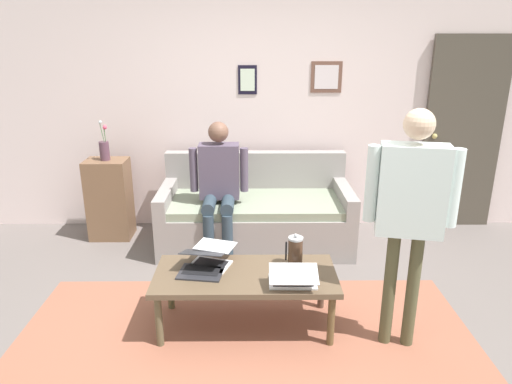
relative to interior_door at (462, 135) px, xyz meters
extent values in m
plane|color=#6A605D|center=(2.16, 2.11, -1.02)|extent=(7.68, 7.68, 0.00)
cube|color=#955742|center=(2.29, 2.03, -1.02)|extent=(3.23, 1.49, 0.01)
cube|color=silver|center=(2.16, -0.09, 0.33)|extent=(7.04, 0.10, 2.70)
cube|color=brown|center=(1.48, -0.04, 0.60)|extent=(0.32, 0.02, 0.31)
cube|color=silver|center=(1.48, -0.03, 0.60)|extent=(0.24, 0.00, 0.24)
cube|color=black|center=(2.29, -0.04, 0.57)|extent=(0.19, 0.02, 0.29)
cube|color=silver|center=(2.29, -0.03, 0.57)|extent=(0.15, 0.00, 0.22)
cube|color=#4D443A|center=(0.00, 0.00, 0.00)|extent=(0.82, 0.05, 2.05)
sphere|color=tan|center=(0.31, 0.04, 0.00)|extent=(0.06, 0.06, 0.06)
cube|color=gray|center=(2.21, 0.53, -0.81)|extent=(1.88, 0.90, 0.42)
cube|color=gray|center=(2.21, 0.55, -0.56)|extent=(1.64, 0.82, 0.08)
cube|color=gray|center=(2.21, 0.15, -0.37)|extent=(1.88, 0.14, 0.46)
cube|color=gray|center=(1.33, 0.53, -0.50)|extent=(0.12, 0.90, 0.20)
cube|color=gray|center=(3.09, 0.53, -0.50)|extent=(0.12, 0.90, 0.20)
cube|color=brown|center=(2.29, 1.93, -0.62)|extent=(1.29, 0.59, 0.04)
cylinder|color=brown|center=(1.71, 2.16, -0.83)|extent=(0.05, 0.05, 0.39)
cylinder|color=brown|center=(2.88, 2.16, -0.83)|extent=(0.05, 0.05, 0.39)
cylinder|color=brown|center=(1.71, 1.70, -0.83)|extent=(0.05, 0.05, 0.39)
cylinder|color=brown|center=(2.88, 1.70, -0.83)|extent=(0.05, 0.05, 0.39)
cube|color=silver|center=(1.97, 2.06, -0.59)|extent=(0.33, 0.21, 0.01)
cube|color=black|center=(1.97, 2.08, -0.58)|extent=(0.27, 0.13, 0.00)
cube|color=silver|center=(1.97, 2.14, -0.49)|extent=(0.33, 0.19, 0.07)
cube|color=silver|center=(1.97, 2.13, -0.49)|extent=(0.29, 0.17, 0.06)
cube|color=silver|center=(2.55, 1.81, -0.59)|extent=(0.33, 0.29, 0.01)
cube|color=black|center=(2.55, 1.80, -0.58)|extent=(0.26, 0.19, 0.00)
cube|color=silver|center=(2.52, 1.71, -0.48)|extent=(0.33, 0.28, 0.01)
cube|color=white|center=(2.52, 1.71, -0.48)|extent=(0.30, 0.25, 0.01)
cube|color=#28282D|center=(2.61, 1.93, -0.59)|extent=(0.34, 0.28, 0.01)
cube|color=black|center=(2.61, 1.91, -0.58)|extent=(0.28, 0.18, 0.00)
cube|color=#28282D|center=(2.60, 1.85, -0.48)|extent=(0.34, 0.26, 0.07)
cube|color=silver|center=(2.60, 1.85, -0.48)|extent=(0.30, 0.23, 0.06)
cylinder|color=#4C3323|center=(1.93, 1.81, -0.49)|extent=(0.11, 0.11, 0.21)
cylinder|color=#B7B7BC|center=(1.93, 1.81, -0.38)|extent=(0.11, 0.11, 0.02)
sphere|color=#B2B2B7|center=(1.93, 1.81, -0.36)|extent=(0.03, 0.03, 0.03)
cube|color=black|center=(2.00, 1.81, -0.48)|extent=(0.01, 0.01, 0.14)
cube|color=brown|center=(3.73, 0.31, -0.61)|extent=(0.42, 0.32, 0.84)
cylinder|color=#583949|center=(3.73, 0.31, -0.09)|extent=(0.10, 0.10, 0.19)
cylinder|color=#3D7038|center=(3.71, 0.31, 0.07)|extent=(0.01, 0.02, 0.14)
sphere|color=#DA4460|center=(3.70, 0.31, 0.14)|extent=(0.04, 0.04, 0.04)
cylinder|color=#3D7038|center=(3.71, 0.30, 0.08)|extent=(0.01, 0.02, 0.15)
sphere|color=#E25567|center=(3.70, 0.30, 0.15)|extent=(0.04, 0.04, 0.04)
cylinder|color=#3D7038|center=(3.73, 0.33, 0.10)|extent=(0.03, 0.01, 0.20)
sphere|color=silver|center=(3.73, 0.34, 0.20)|extent=(0.03, 0.03, 0.03)
cylinder|color=brown|center=(1.18, 2.15, -0.61)|extent=(0.08, 0.08, 0.82)
cylinder|color=brown|center=(1.32, 2.12, -0.61)|extent=(0.08, 0.08, 0.82)
cube|color=silver|center=(1.25, 2.14, 0.09)|extent=(0.44, 0.26, 0.58)
cylinder|color=silver|center=(1.01, 2.19, 0.12)|extent=(0.09, 0.09, 0.49)
cylinder|color=silver|center=(1.49, 2.09, 0.12)|extent=(0.09, 0.09, 0.49)
sphere|color=beige|center=(1.25, 2.14, 0.50)|extent=(0.19, 0.19, 0.19)
cylinder|color=#2D3C48|center=(2.47, 0.99, -0.77)|extent=(0.10, 0.10, 0.50)
cylinder|color=#2D3C48|center=(2.64, 0.99, -0.77)|extent=(0.10, 0.10, 0.50)
cylinder|color=#2D3C48|center=(2.47, 0.81, -0.47)|extent=(0.12, 0.40, 0.12)
cylinder|color=#2D3C48|center=(2.64, 0.81, -0.47)|extent=(0.12, 0.40, 0.12)
cube|color=#55475B|center=(2.56, 0.63, -0.21)|extent=(0.37, 0.20, 0.52)
cylinder|color=#55475B|center=(2.32, 0.68, -0.19)|extent=(0.08, 0.08, 0.42)
cylinder|color=#55475B|center=(2.79, 0.68, -0.19)|extent=(0.08, 0.08, 0.42)
sphere|color=brown|center=(2.56, 0.63, 0.16)|extent=(0.19, 0.19, 0.19)
camera|label=1|loc=(2.24, 4.86, 0.99)|focal=32.53mm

